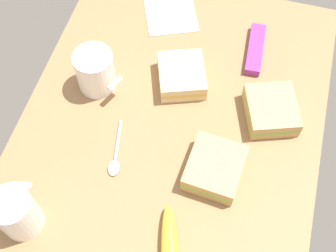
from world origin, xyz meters
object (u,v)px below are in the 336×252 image
at_px(sandwich_main, 215,168).
at_px(snack_bar, 255,49).
at_px(coffee_mug_black, 95,71).
at_px(paper_napkin, 171,15).
at_px(sandwich_extra, 271,110).
at_px(spoon, 116,157).
at_px(sandwich_side, 182,76).
at_px(coffee_mug_milky, 17,213).

distance_m(sandwich_main, snack_bar, 0.33).
xyz_separation_m(coffee_mug_black, paper_napkin, (-0.24, 0.10, -0.05)).
distance_m(coffee_mug_black, sandwich_extra, 0.39).
xyz_separation_m(sandwich_extra, spoon, (0.18, -0.29, -0.02)).
height_order(coffee_mug_black, sandwich_extra, coffee_mug_black).
xyz_separation_m(coffee_mug_black, sandwich_main, (0.14, 0.30, -0.03)).
bearing_deg(spoon, paper_napkin, 178.84).
relative_size(sandwich_main, snack_bar, 0.88).
bearing_deg(sandwich_side, sandwich_main, 30.92).
distance_m(coffee_mug_milky, spoon, 0.22).
distance_m(coffee_mug_milky, sandwich_side, 0.45).
relative_size(sandwich_side, snack_bar, 0.98).
bearing_deg(coffee_mug_black, spoon, 30.40).
bearing_deg(coffee_mug_black, coffee_mug_milky, -4.86).
relative_size(coffee_mug_black, sandwich_extra, 0.75).
bearing_deg(paper_napkin, coffee_mug_black, -23.36).
xyz_separation_m(coffee_mug_milky, snack_bar, (-0.53, 0.35, -0.04)).
distance_m(sandwich_side, snack_bar, 0.19).
bearing_deg(paper_napkin, sandwich_side, 21.97).
height_order(sandwich_main, snack_bar, sandwich_main).
height_order(coffee_mug_milky, sandwich_extra, coffee_mug_milky).
distance_m(sandwich_main, sandwich_extra, 0.19).
distance_m(sandwich_side, paper_napkin, 0.20).
xyz_separation_m(spoon, snack_bar, (-0.35, 0.23, 0.01)).
bearing_deg(sandwich_extra, spoon, -57.53).
bearing_deg(snack_bar, paper_napkin, -108.39).
bearing_deg(coffee_mug_milky, coffee_mug_black, 175.14).
height_order(coffee_mug_black, sandwich_main, coffee_mug_black).
bearing_deg(sandwich_side, coffee_mug_milky, -27.68).
bearing_deg(spoon, sandwich_side, 159.41).
bearing_deg(sandwich_main, coffee_mug_milky, -59.03).
distance_m(sandwich_side, sandwich_extra, 0.21).
relative_size(spoon, paper_napkin, 1.06).
relative_size(coffee_mug_milky, spoon, 0.80).
bearing_deg(spoon, coffee_mug_milky, -35.43).
height_order(coffee_mug_black, paper_napkin, coffee_mug_black).
distance_m(sandwich_side, spoon, 0.24).
distance_m(spoon, paper_napkin, 0.41).
xyz_separation_m(sandwich_main, spoon, (0.02, -0.20, -0.02)).
height_order(sandwich_main, sandwich_side, same).
bearing_deg(sandwich_side, coffee_mug_black, -72.46).
height_order(sandwich_main, spoon, sandwich_main).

